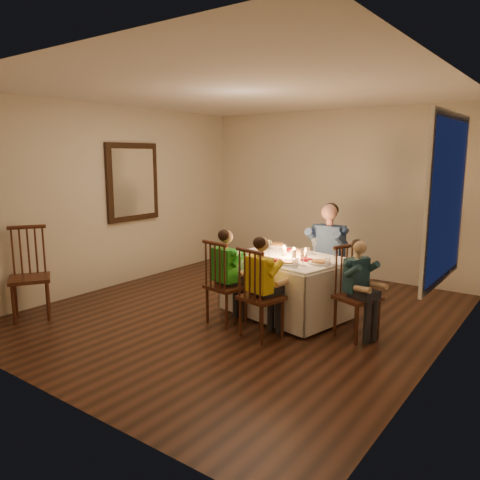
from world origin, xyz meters
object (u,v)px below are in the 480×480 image
Objects in this scene: chair_near_right at (261,337)px; child_yellow at (261,337)px; chair_adult at (326,303)px; chair_extra at (33,318)px; chair_near_left at (227,323)px; child_green at (227,323)px; serving_bowl at (276,247)px; dining_table at (287,273)px; chair_end at (356,336)px; child_teal at (356,336)px; adult at (326,303)px.

child_yellow is (0.00, 0.00, 0.00)m from chair_near_right.
chair_adult is 3.63m from chair_extra.
child_yellow reaches higher than chair_near_left.
child_green reaches higher than chair_adult.
chair_near_left is at bearing -92.76° from serving_bowl.
chair_extra is (-2.36, -1.88, -0.51)m from dining_table.
serving_bowl is at bearing 148.34° from dining_table.
chair_end is 0.90× the size of child_yellow.
child_yellow is at bearing 146.28° from child_teal.
chair_near_left is at bearing 129.30° from chair_end.
child_teal is (0.00, 0.00, 0.00)m from chair_end.
adult is 1.20× the size of child_yellow.
child_yellow is 1.00m from child_teal.
chair_end is at bearing -47.32° from adult.
serving_bowl is (-0.55, -0.37, 0.74)m from chair_adult.
dining_table is at bearing -19.30° from chair_extra.
child_teal is (0.77, -0.88, 0.00)m from adult.
serving_bowl reaches higher than chair_extra.
child_yellow reaches higher than chair_near_right.
chair_near_left is at bearing -110.58° from dining_table.
child_yellow is at bearing -65.44° from serving_bowl.
child_green reaches higher than chair_near_left.
chair_adult and chair_near_right have the same top height.
chair_extra is at bearing -133.03° from chair_adult.
chair_end is at bearing -151.97° from chair_near_left.
adult is 0.99m from serving_bowl.
chair_near_left is at bearing -25.75° from chair_extra.
child_green is 1.01× the size of child_yellow.
adult is 1.48m from child_green.
child_teal is (0.81, 0.59, 0.00)m from chair_near_right.
chair_adult is at bearing -80.13° from child_yellow.
chair_near_right is 2.74m from chair_extra.
child_green is (0.00, 0.00, 0.00)m from chair_near_left.
chair_near_left is 1.00× the size of chair_end.
serving_bowl is (-1.32, 0.51, 0.74)m from child_teal.
child_yellow is at bearing 146.28° from chair_end.
child_green is 1.44m from child_teal.
chair_near_left is at bearing 129.30° from child_teal.
chair_end is at bearing -132.26° from chair_near_right.
chair_extra is at bearing 35.39° from chair_near_right.
chair_end is at bearing -47.32° from chair_adult.
chair_extra is at bearing 35.39° from child_yellow.
chair_end is at bearing -132.26° from child_yellow.
chair_near_left is 0.89× the size of child_green.
child_green is at bearing 129.30° from chair_end.
chair_adult is 0.90× the size of chair_extra.
dining_table reaches higher than child_yellow.
chair_adult is 1.47m from child_yellow.
chair_near_right is 0.93× the size of child_teal.
child_green is 1.04× the size of child_teal.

